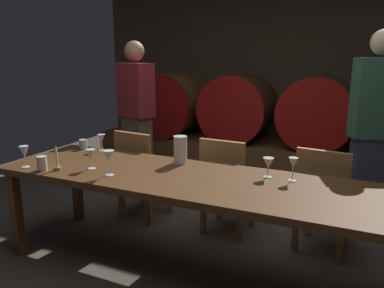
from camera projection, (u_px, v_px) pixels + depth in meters
ground_plane at (201, 267)px, 2.77m from camera, size 7.45×7.45×0.00m
back_wall at (287, 61)px, 5.20m from camera, size 5.73×0.24×2.98m
barrel_shelf at (274, 157)px, 5.01m from camera, size 5.16×0.90×0.42m
wine_barrel_far_left at (174, 103)px, 5.47m from camera, size 0.91×0.95×0.91m
wine_barrel_center_left at (240, 107)px, 5.06m from camera, size 0.91×0.95×0.91m
wine_barrel_center_right at (318, 112)px, 4.65m from camera, size 0.91×0.95×0.91m
dining_table at (194, 186)px, 2.56m from camera, size 2.91×0.81×0.74m
chair_left at (140, 171)px, 3.50m from camera, size 0.44×0.44×0.88m
chair_center at (226, 182)px, 3.19m from camera, size 0.42×0.42×0.88m
chair_right at (323, 196)px, 2.87m from camera, size 0.45×0.45×0.88m
guest_left at (137, 117)px, 4.12m from camera, size 0.43×0.34×1.72m
guest_right at (373, 133)px, 3.16m from camera, size 0.44×0.35×1.77m
candle_center at (57, 163)px, 2.70m from camera, size 0.05×0.05×0.19m
pitcher at (180, 150)px, 2.86m from camera, size 0.11×0.11×0.22m
wine_glass_far_left at (24, 152)px, 2.75m from camera, size 0.07×0.07×0.17m
wine_glass_left at (102, 139)px, 3.23m from camera, size 0.07×0.07×0.15m
wine_glass_center_left at (91, 155)px, 2.72m from camera, size 0.07×0.07×0.15m
wine_glass_center_right at (109, 157)px, 2.56m from camera, size 0.08×0.08×0.18m
wine_glass_right at (268, 163)px, 2.53m from camera, size 0.08×0.08×0.14m
wine_glass_far_right at (293, 164)px, 2.45m from camera, size 0.07×0.07×0.16m
cup_left at (83, 144)px, 3.32m from camera, size 0.07×0.07×0.09m
cup_right at (42, 163)px, 2.69m from camera, size 0.07×0.07×0.11m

